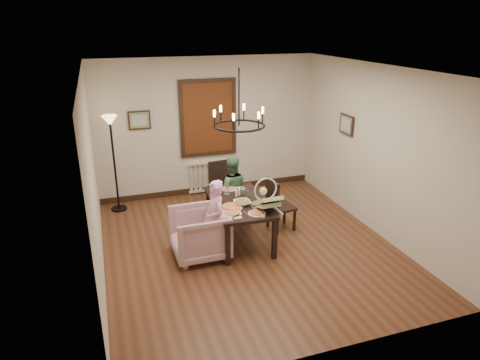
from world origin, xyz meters
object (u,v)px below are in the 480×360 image
chair_right (282,204)px  armchair (199,233)px  chair_far (223,188)px  drinking_glass (248,195)px  elderly_woman (215,225)px  baby_bouncer (267,200)px  seated_man (231,195)px  floor_lamp (115,165)px  dining_table (239,206)px

chair_right → armchair: size_ratio=1.12×
chair_far → drinking_glass: chair_far is taller
elderly_woman → baby_bouncer: (0.77, -0.15, 0.38)m
armchair → seated_man: seated_man is taller
seated_man → floor_lamp: bearing=-19.1°
chair_right → dining_table: bearing=95.1°
chair_right → baby_bouncer: size_ratio=1.73×
armchair → floor_lamp: 2.50m
chair_far → floor_lamp: (-1.90, 0.72, 0.42)m
elderly_woman → floor_lamp: floor_lamp is taller
chair_far → drinking_glass: size_ratio=6.36×
baby_bouncer → drinking_glass: (-0.12, 0.51, -0.10)m
chair_right → drinking_glass: chair_right is taller
baby_bouncer → seated_man: bearing=95.4°
dining_table → armchair: armchair is taller
elderly_woman → baby_bouncer: bearing=74.0°
armchair → floor_lamp: (-1.08, 2.19, 0.52)m
seated_man → elderly_woman: bearing=73.3°
chair_far → armchair: bearing=-125.5°
dining_table → floor_lamp: floor_lamp is taller
dining_table → floor_lamp: size_ratio=0.87×
chair_far → baby_bouncer: bearing=-89.6°
seated_man → floor_lamp: size_ratio=0.56×
dining_table → seated_man: seated_man is taller
armchair → seated_man: 1.33m
floor_lamp → chair_right: bearing=-33.4°
dining_table → baby_bouncer: baby_bouncer is taller
armchair → drinking_glass: 1.03m
armchair → baby_bouncer: bearing=78.4°
dining_table → chair_far: chair_far is taller
dining_table → seated_man: bearing=85.3°
elderly_woman → seated_man: 1.23m
chair_far → armchair: size_ratio=1.15×
armchair → elderly_woman: bearing=78.4°
chair_right → armchair: chair_right is taller
floor_lamp → chair_far: bearing=-20.9°
floor_lamp → baby_bouncer: bearing=-48.7°
dining_table → chair_far: bearing=89.3°
drinking_glass → chair_right: bearing=11.9°
armchair → dining_table: bearing=110.2°
chair_right → seated_man: size_ratio=0.93×
chair_far → armchair: 1.68m
chair_far → armchair: chair_far is taller
chair_right → floor_lamp: bearing=50.0°
chair_far → chair_right: 1.27m
chair_far → chair_right: size_ratio=1.03×
dining_table → elderly_woman: bearing=-143.4°
chair_right → armchair: 1.63m
seated_man → baby_bouncer: size_ratio=1.85×
chair_far → baby_bouncer: (0.20, -1.67, 0.40)m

